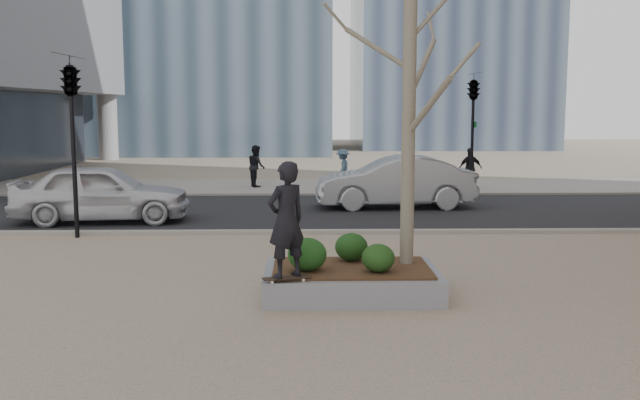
{
  "coord_description": "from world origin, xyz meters",
  "views": [
    {
      "loc": [
        0.19,
        -12.07,
        3.24
      ],
      "look_at": [
        0.5,
        2.0,
        1.4
      ],
      "focal_mm": 40.0,
      "sensor_mm": 36.0,
      "label": 1
    }
  ],
  "objects_px": {
    "planter": "(351,282)",
    "police_car": "(102,193)",
    "skateboard": "(287,279)",
    "skateboarder": "(286,220)"
  },
  "relations": [
    {
      "from": "police_car",
      "to": "skateboard",
      "type": "bearing_deg",
      "value": -153.28
    },
    {
      "from": "skateboard",
      "to": "skateboarder",
      "type": "relative_size",
      "value": 0.42
    },
    {
      "from": "planter",
      "to": "skateboarder",
      "type": "distance_m",
      "value": 1.87
    },
    {
      "from": "skateboard",
      "to": "skateboarder",
      "type": "bearing_deg",
      "value": 59.1
    },
    {
      "from": "planter",
      "to": "police_car",
      "type": "bearing_deg",
      "value": 129.37
    },
    {
      "from": "skateboard",
      "to": "police_car",
      "type": "height_order",
      "value": "police_car"
    },
    {
      "from": "planter",
      "to": "skateboard",
      "type": "xyz_separation_m",
      "value": [
        -1.1,
        -0.87,
        0.26
      ]
    },
    {
      "from": "police_car",
      "to": "planter",
      "type": "bearing_deg",
      "value": -145.5
    },
    {
      "from": "planter",
      "to": "skateboard",
      "type": "distance_m",
      "value": 1.43
    },
    {
      "from": "police_car",
      "to": "skateboarder",
      "type": "bearing_deg",
      "value": -153.28
    }
  ]
}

